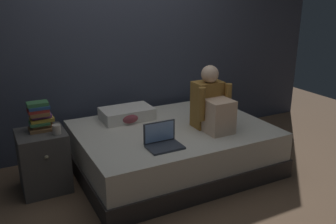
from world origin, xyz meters
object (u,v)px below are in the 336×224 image
person_sitting (212,105)px  book_stack (40,117)px  bed (173,148)px  clothes_pile (124,117)px  nightstand (44,161)px  pillow (127,114)px  laptop (163,141)px  mug (57,129)px

person_sitting → book_stack: (-1.62, 0.48, -0.01)m
bed → clothes_pile: bearing=136.9°
nightstand → book_stack: bearing=69.1°
pillow → book_stack: book_stack is taller
pillow → nightstand: bearing=-165.3°
nightstand → person_sitting: size_ratio=0.90×
nightstand → laptop: (0.98, -0.60, 0.24)m
bed → pillow: (-0.34, 0.45, 0.31)m
bed → person_sitting: 0.64m
laptop → clothes_pile: size_ratio=1.03×
nightstand → mug: 0.38m
bed → clothes_pile: 0.63m
bed → pillow: size_ratio=3.57×
bed → mug: bearing=176.2°
laptop → clothes_pile: bearing=96.1°
bed → mug: mug is taller
pillow → mug: bearing=-155.9°
laptop → mug: laptop is taller
bed → pillow: 0.64m
book_stack → clothes_pile: (0.88, 0.12, -0.18)m
mug → bed: bearing=-3.8°
mug → clothes_pile: 0.83m
book_stack → clothes_pile: bearing=8.0°
bed → book_stack: bearing=168.7°
bed → nightstand: 1.32m
person_sitting → clothes_pile: (-0.74, 0.60, -0.19)m
mug → person_sitting: bearing=-11.2°
person_sitting → mug: 1.54m
bed → laptop: (-0.32, -0.40, 0.30)m
person_sitting → mug: person_sitting is taller
bed → person_sitting: size_ratio=3.05×
bed → laptop: size_ratio=6.25×
pillow → clothes_pile: pillow is taller
book_stack → mug: bearing=-58.5°
bed → book_stack: 1.39m
laptop → mug: 0.98m
mug → pillow: bearing=24.1°
book_stack → mug: size_ratio=3.07×
clothes_pile → book_stack: bearing=-172.0°
laptop → clothes_pile: 0.78m
mug → clothes_pile: mug is taller
person_sitting → pillow: size_ratio=1.17×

